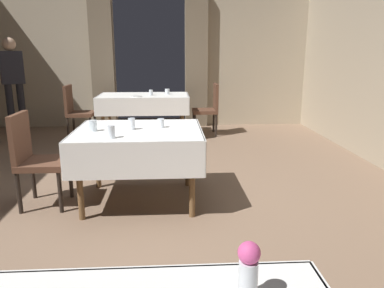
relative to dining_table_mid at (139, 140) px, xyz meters
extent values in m
plane|color=#7A604C|center=(-0.07, -0.18, -0.64)|extent=(10.08, 10.08, 0.00)
cube|color=tan|center=(-2.02, 4.02, 0.86)|extent=(2.50, 0.12, 3.00)
cube|color=tan|center=(1.88, 4.02, 0.86)|extent=(2.50, 0.12, 3.00)
cube|color=#70604C|center=(-0.99, 3.88, 0.67)|extent=(0.44, 0.14, 2.63)
cube|color=#70604C|center=(0.85, 3.88, 0.67)|extent=(0.44, 0.14, 2.63)
cylinder|color=brown|center=(-0.51, -0.41, -0.29)|extent=(0.06, 0.06, 0.71)
cylinder|color=brown|center=(0.51, -0.41, -0.29)|extent=(0.06, 0.06, 0.71)
cylinder|color=brown|center=(-0.51, 0.41, -0.29)|extent=(0.06, 0.06, 0.71)
cylinder|color=brown|center=(0.51, 0.41, -0.29)|extent=(0.06, 0.06, 0.71)
cube|color=brown|center=(0.00, 0.00, 0.08)|extent=(1.17, 0.99, 0.03)
cube|color=white|center=(0.00, 0.00, 0.10)|extent=(1.23, 1.05, 0.01)
cube|color=white|center=(0.00, -0.52, -0.06)|extent=(1.23, 0.02, 0.33)
cube|color=white|center=(0.00, 0.52, -0.06)|extent=(1.23, 0.02, 0.33)
cube|color=white|center=(-0.62, 0.00, -0.06)|extent=(0.02, 1.05, 0.33)
cube|color=white|center=(0.62, 0.00, -0.06)|extent=(0.02, 1.05, 0.33)
cylinder|color=brown|center=(-0.82, 2.62, -0.29)|extent=(0.06, 0.06, 0.71)
cylinder|color=brown|center=(0.52, 2.62, -0.29)|extent=(0.06, 0.06, 0.71)
cylinder|color=brown|center=(-0.82, 3.29, -0.29)|extent=(0.06, 0.06, 0.71)
cylinder|color=brown|center=(0.52, 3.29, -0.29)|extent=(0.06, 0.06, 0.71)
cube|color=brown|center=(-0.15, 2.95, 0.08)|extent=(1.50, 0.83, 0.03)
cube|color=white|center=(-0.15, 2.95, 0.10)|extent=(1.56, 0.89, 0.01)
cube|color=white|center=(-0.15, 2.51, -0.04)|extent=(1.56, 0.02, 0.30)
cube|color=white|center=(-0.15, 3.40, -0.04)|extent=(1.56, 0.02, 0.30)
cube|color=white|center=(-0.93, 2.95, -0.04)|extent=(0.02, 0.89, 0.30)
cube|color=white|center=(0.63, 2.95, -0.04)|extent=(0.02, 0.89, 0.30)
cylinder|color=black|center=(-0.74, 0.13, -0.43)|extent=(0.04, 0.04, 0.42)
cylinder|color=black|center=(-0.74, -0.25, -0.43)|extent=(0.04, 0.04, 0.42)
cylinder|color=black|center=(-1.12, 0.13, -0.43)|extent=(0.04, 0.04, 0.42)
cylinder|color=black|center=(-1.12, -0.25, -0.43)|extent=(0.04, 0.04, 0.42)
cube|color=#513323|center=(-0.93, -0.06, -0.21)|extent=(0.44, 0.44, 0.06)
cube|color=#513323|center=(-1.13, -0.06, 0.05)|extent=(0.05, 0.42, 0.48)
cylinder|color=black|center=(0.75, 2.86, -0.43)|extent=(0.04, 0.04, 0.42)
cylinder|color=black|center=(0.75, 3.24, -0.43)|extent=(0.04, 0.04, 0.42)
cylinder|color=black|center=(1.13, 2.86, -0.43)|extent=(0.04, 0.04, 0.42)
cylinder|color=black|center=(1.13, 3.24, -0.43)|extent=(0.04, 0.04, 0.42)
cube|color=#513323|center=(0.94, 3.05, -0.21)|extent=(0.44, 0.44, 0.06)
cube|color=#513323|center=(1.14, 3.05, 0.05)|extent=(0.05, 0.42, 0.48)
cylinder|color=black|center=(-1.05, 3.08, -0.43)|extent=(0.04, 0.04, 0.42)
cylinder|color=black|center=(-1.05, 2.70, -0.43)|extent=(0.04, 0.04, 0.42)
cylinder|color=black|center=(-1.43, 3.08, -0.43)|extent=(0.04, 0.04, 0.42)
cylinder|color=black|center=(-1.43, 2.70, -0.43)|extent=(0.04, 0.04, 0.42)
cube|color=#513323|center=(-1.24, 2.89, -0.21)|extent=(0.44, 0.44, 0.06)
cube|color=#513323|center=(-1.44, 2.89, 0.05)|extent=(0.05, 0.42, 0.48)
cylinder|color=silver|center=(0.55, -2.61, 0.17)|extent=(0.06, 0.06, 0.13)
sphere|color=#D84C8C|center=(0.55, -2.61, 0.27)|extent=(0.07, 0.07, 0.07)
cylinder|color=silver|center=(-0.06, -0.01, 0.16)|extent=(0.07, 0.07, 0.11)
cylinder|color=silver|center=(0.22, 0.07, 0.15)|extent=(0.07, 0.07, 0.09)
cylinder|color=silver|center=(-0.43, -0.06, 0.16)|extent=(0.08, 0.08, 0.11)
cylinder|color=silver|center=(-0.21, -0.37, 0.16)|extent=(0.07, 0.07, 0.11)
cylinder|color=silver|center=(0.27, 3.00, 0.15)|extent=(0.08, 0.08, 0.10)
cylinder|color=silver|center=(-0.01, 2.87, 0.15)|extent=(0.07, 0.07, 0.10)
cylinder|color=white|center=(-0.25, 2.69, 0.11)|extent=(0.18, 0.18, 0.01)
cylinder|color=black|center=(-2.29, 3.04, -0.17)|extent=(0.12, 0.12, 0.95)
cylinder|color=black|center=(-2.45, 2.96, -0.17)|extent=(0.12, 0.12, 0.95)
cube|color=#26262D|center=(-2.37, 3.00, 0.58)|extent=(0.42, 0.36, 0.55)
sphere|color=tan|center=(-2.37, 3.00, 0.97)|extent=(0.22, 0.22, 0.22)
camera|label=1|loc=(0.31, -3.59, 0.86)|focal=34.59mm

